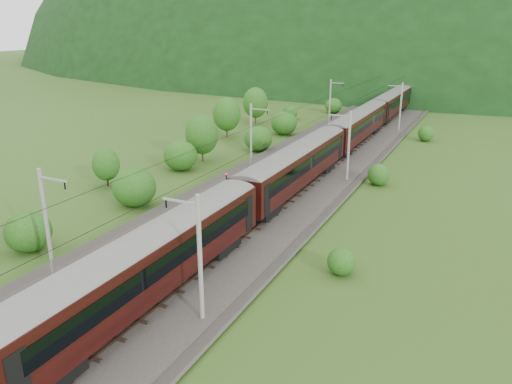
% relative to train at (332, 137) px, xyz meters
% --- Properties ---
extents(ground, '(600.00, 600.00, 0.00)m').
position_rel_train_xyz_m(ground, '(-2.40, -37.91, -3.87)').
color(ground, '#344C17').
rests_on(ground, ground).
extents(railbed, '(14.00, 220.00, 0.30)m').
position_rel_train_xyz_m(railbed, '(-2.40, -27.91, -3.72)').
color(railbed, '#38332D').
rests_on(railbed, ground).
extents(track_left, '(2.40, 220.00, 0.27)m').
position_rel_train_xyz_m(track_left, '(-4.80, -27.91, -3.50)').
color(track_left, brown).
rests_on(track_left, railbed).
extents(track_right, '(2.40, 220.00, 0.27)m').
position_rel_train_xyz_m(track_right, '(0.00, -27.91, -3.50)').
color(track_right, brown).
rests_on(track_right, railbed).
extents(catenary_left, '(2.54, 192.28, 8.00)m').
position_rel_train_xyz_m(catenary_left, '(-8.52, -5.91, 0.63)').
color(catenary_left, gray).
rests_on(catenary_left, railbed).
extents(catenary_right, '(2.54, 192.28, 8.00)m').
position_rel_train_xyz_m(catenary_right, '(3.72, -5.91, 0.63)').
color(catenary_right, gray).
rests_on(catenary_right, railbed).
extents(overhead_wires, '(4.83, 198.00, 0.03)m').
position_rel_train_xyz_m(overhead_wires, '(-2.40, -27.91, 3.23)').
color(overhead_wires, black).
rests_on(overhead_wires, ground).
extents(mountain_main, '(504.00, 360.00, 244.00)m').
position_rel_train_xyz_m(mountain_main, '(-2.40, 222.09, -3.87)').
color(mountain_main, black).
rests_on(mountain_main, ground).
extents(mountain_ridge, '(336.00, 280.00, 132.00)m').
position_rel_train_xyz_m(mountain_ridge, '(-122.40, 262.09, -3.87)').
color(mountain_ridge, black).
rests_on(mountain_ridge, ground).
extents(train, '(3.31, 159.84, 5.78)m').
position_rel_train_xyz_m(train, '(0.00, 0.00, 0.00)').
color(train, black).
rests_on(train, ground).
extents(hazard_post_near, '(0.16, 0.16, 1.47)m').
position_rel_train_xyz_m(hazard_post_near, '(-2.39, 13.60, -2.83)').
color(hazard_post_near, red).
rests_on(hazard_post_near, railbed).
extents(hazard_post_far, '(0.16, 0.16, 1.51)m').
position_rel_train_xyz_m(hazard_post_far, '(-2.02, -15.72, -2.82)').
color(hazard_post_far, red).
rests_on(hazard_post_far, railbed).
extents(signal, '(0.22, 0.22, 1.95)m').
position_rel_train_xyz_m(signal, '(-6.88, -15.44, -2.43)').
color(signal, black).
rests_on(signal, railbed).
extents(vegetation_left, '(14.04, 142.96, 6.63)m').
position_rel_train_xyz_m(vegetation_left, '(-16.81, -10.79, -1.20)').
color(vegetation_left, '#244612').
rests_on(vegetation_left, ground).
extents(vegetation_right, '(4.76, 103.26, 2.29)m').
position_rel_train_xyz_m(vegetation_right, '(8.24, -30.18, -2.79)').
color(vegetation_right, '#244612').
rests_on(vegetation_right, ground).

